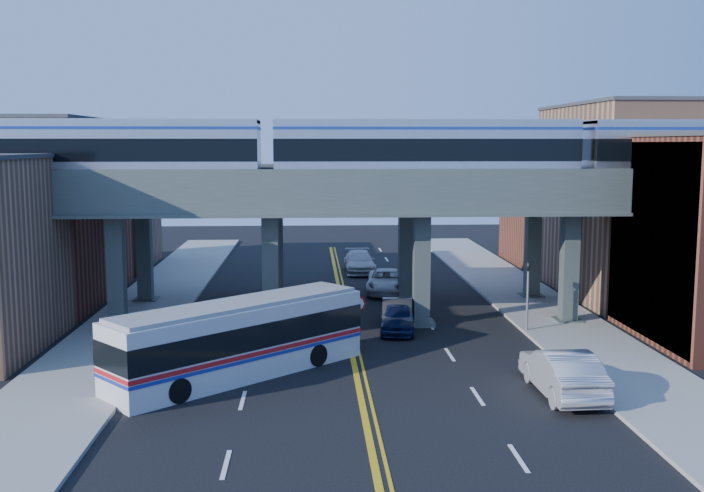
{
  "coord_description": "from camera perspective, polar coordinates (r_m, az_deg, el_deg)",
  "views": [
    {
      "loc": [
        -1.89,
        -32.86,
        9.67
      ],
      "look_at": [
        0.19,
        6.0,
        4.57
      ],
      "focal_mm": 40.0,
      "sensor_mm": 36.0,
      "label": 1
    }
  ],
  "objects": [
    {
      "name": "ground",
      "position": [
        34.31,
        0.22,
        -8.91
      ],
      "size": [
        120.0,
        120.0,
        0.0
      ],
      "primitive_type": "plane",
      "color": "black",
      "rests_on": "ground"
    },
    {
      "name": "sidewalk_west",
      "position": [
        44.96,
        -15.4,
        -5.12
      ],
      "size": [
        5.0,
        70.0,
        0.16
      ],
      "primitive_type": "cube",
      "color": "gray",
      "rests_on": "ground"
    },
    {
      "name": "sidewalk_east",
      "position": [
        45.92,
        14.01,
        -4.82
      ],
      "size": [
        5.0,
        70.0,
        0.16
      ],
      "primitive_type": "cube",
      "color": "gray",
      "rests_on": "ground"
    },
    {
      "name": "building_west_b",
      "position": [
        51.78,
        -21.78,
        2.31
      ],
      "size": [
        8.0,
        14.0,
        11.0
      ],
      "primitive_type": "cube",
      "color": "brown",
      "rests_on": "ground"
    },
    {
      "name": "building_west_c",
      "position": [
        64.3,
        -18.03,
        2.04
      ],
      "size": [
        8.0,
        10.0,
        8.0
      ],
      "primitive_type": "cube",
      "color": "#A06F52",
      "rests_on": "ground"
    },
    {
      "name": "building_east_b",
      "position": [
        53.07,
        19.56,
        3.07
      ],
      "size": [
        8.0,
        14.0,
        12.0
      ],
      "primitive_type": "cube",
      "color": "#A06F52",
      "rests_on": "ground"
    },
    {
      "name": "building_east_c",
      "position": [
        65.34,
        15.14,
        2.67
      ],
      "size": [
        8.0,
        10.0,
        9.0
      ],
      "primitive_type": "cube",
      "color": "brown",
      "rests_on": "ground"
    },
    {
      "name": "mural_panel",
      "position": [
        40.66,
        20.81,
        0.02
      ],
      "size": [
        0.1,
        9.5,
        9.5
      ],
      "primitive_type": "cube",
      "color": "#29AAB2",
      "rests_on": "ground"
    },
    {
      "name": "elevated_viaduct_near",
      "position": [
        41.03,
        -0.42,
        2.99
      ],
      "size": [
        52.0,
        3.6,
        7.4
      ],
      "color": "#3F4A46",
      "rests_on": "ground"
    },
    {
      "name": "elevated_viaduct_far",
      "position": [
        48.01,
        -0.8,
        3.64
      ],
      "size": [
        52.0,
        3.6,
        7.4
      ],
      "color": "#3F4A46",
      "rests_on": "ground"
    },
    {
      "name": "transit_train",
      "position": [
        41.3,
        5.33,
        6.94
      ],
      "size": [
        48.5,
        3.04,
        3.55
      ],
      "color": "black",
      "rests_on": "elevated_viaduct_near"
    },
    {
      "name": "stop_sign",
      "position": [
        36.79,
        0.42,
        -4.95
      ],
      "size": [
        0.76,
        0.09,
        2.63
      ],
      "color": "slate",
      "rests_on": "ground"
    },
    {
      "name": "traffic_signal",
      "position": [
        41.08,
        12.67,
        -3.06
      ],
      "size": [
        0.15,
        0.18,
        4.1
      ],
      "color": "slate",
      "rests_on": "ground"
    },
    {
      "name": "transit_bus",
      "position": [
        33.19,
        -8.16,
        -6.78
      ],
      "size": [
        10.47,
        9.72,
        3.01
      ],
      "rotation": [
        0.0,
        0.0,
        0.73
      ],
      "color": "silver",
      "rests_on": "ground"
    },
    {
      "name": "car_lane_a",
      "position": [
        40.67,
        3.33,
        -5.25
      ],
      "size": [
        2.24,
        4.45,
        1.45
      ],
      "primitive_type": "imported",
      "rotation": [
        0.0,
        0.0,
        -0.13
      ],
      "color": "#10173A",
      "rests_on": "ground"
    },
    {
      "name": "car_lane_b",
      "position": [
        41.56,
        3.3,
        -4.95
      ],
      "size": [
        2.02,
        4.64,
        1.48
      ],
      "primitive_type": "imported",
      "rotation": [
        0.0,
        0.0,
        -0.1
      ],
      "color": "#2A2A2C",
      "rests_on": "ground"
    },
    {
      "name": "car_lane_c",
      "position": [
        51.14,
        2.52,
        -2.59
      ],
      "size": [
        3.13,
        5.69,
        1.51
      ],
      "primitive_type": "imported",
      "rotation": [
        0.0,
        0.0,
        -0.12
      ],
      "color": "silver",
      "rests_on": "ground"
    },
    {
      "name": "car_lane_d",
      "position": [
        59.15,
        0.54,
        -1.17
      ],
      "size": [
        2.28,
        5.51,
        1.59
      ],
      "primitive_type": "imported",
      "rotation": [
        0.0,
        0.0,
        0.01
      ],
      "color": "#AFAEB3",
      "rests_on": "ground"
    },
    {
      "name": "car_parked_curb",
      "position": [
        31.72,
        15.06,
        -8.83
      ],
      "size": [
        2.02,
        5.56,
        1.82
      ],
      "primitive_type": "imported",
      "rotation": [
        0.0,
        0.0,
        3.16
      ],
      "color": "#A7A8AC",
      "rests_on": "ground"
    }
  ]
}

